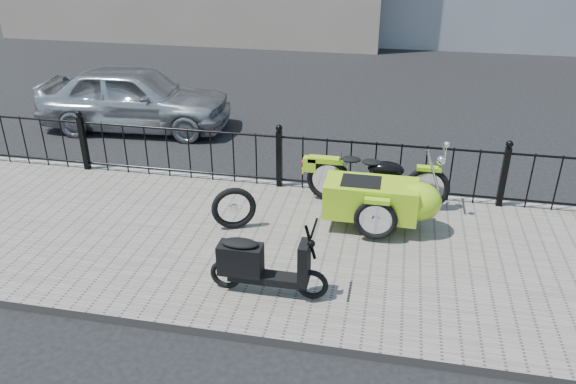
% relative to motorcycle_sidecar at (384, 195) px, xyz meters
% --- Properties ---
extents(ground, '(120.00, 120.00, 0.00)m').
position_rel_motorcycle_sidecar_xyz_m(ground, '(-1.74, -0.34, -0.59)').
color(ground, black).
rests_on(ground, ground).
extents(sidewalk, '(30.00, 3.80, 0.12)m').
position_rel_motorcycle_sidecar_xyz_m(sidewalk, '(-1.74, -0.84, -0.53)').
color(sidewalk, '#675E57').
rests_on(sidewalk, ground).
extents(curb, '(30.00, 0.10, 0.12)m').
position_rel_motorcycle_sidecar_xyz_m(curb, '(-1.74, 1.10, -0.53)').
color(curb, gray).
rests_on(curb, ground).
extents(iron_fence, '(14.11, 0.11, 1.08)m').
position_rel_motorcycle_sidecar_xyz_m(iron_fence, '(-1.74, 0.96, -0.01)').
color(iron_fence, black).
rests_on(iron_fence, sidewalk).
extents(motorcycle_sidecar, '(2.28, 1.48, 0.98)m').
position_rel_motorcycle_sidecar_xyz_m(motorcycle_sidecar, '(0.00, 0.00, 0.00)').
color(motorcycle_sidecar, black).
rests_on(motorcycle_sidecar, sidewalk).
extents(scooter, '(1.44, 0.42, 0.98)m').
position_rel_motorcycle_sidecar_xyz_m(scooter, '(-1.34, -1.95, -0.10)').
color(scooter, black).
rests_on(scooter, sidewalk).
extents(spare_tire, '(0.63, 0.33, 0.64)m').
position_rel_motorcycle_sidecar_xyz_m(spare_tire, '(-2.08, -0.54, -0.15)').
color(spare_tire, black).
rests_on(spare_tire, sidewalk).
extents(sedan_car, '(4.15, 1.89, 1.38)m').
position_rel_motorcycle_sidecar_xyz_m(sedan_car, '(-5.43, 3.42, 0.10)').
color(sedan_car, '#ABAEB2').
rests_on(sedan_car, ground).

